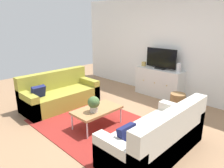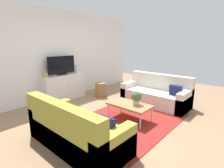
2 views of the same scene
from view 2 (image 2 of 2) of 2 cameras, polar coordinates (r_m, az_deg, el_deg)
The scene contains 12 objects.
ground_plane at distance 4.13m, azimuth 3.40°, elevation -11.25°, with size 10.00×10.00×0.00m, color #997251.
wall_back at distance 5.70m, azimuth -17.24°, elevation 9.04°, with size 6.40×0.12×2.70m, color white.
area_rug at distance 4.05m, azimuth 5.10°, elevation -11.73°, with size 2.50×1.90×0.01m, color maroon.
couch_left_side at distance 3.04m, azimuth -12.48°, elevation -15.22°, with size 0.82×1.84×0.84m.
couch_right_side at distance 5.13m, azimuth 14.38°, elevation -3.39°, with size 0.82×1.84×0.84m.
coffee_table at distance 3.95m, azimuth 5.74°, elevation -6.97°, with size 0.54×0.96×0.38m.
potted_plant at distance 3.87m, azimuth 8.00°, elevation -4.33°, with size 0.23×0.23×0.31m.
tv_console at distance 5.58m, azimuth -15.68°, elevation -0.97°, with size 1.33×0.47×0.78m.
flat_screen_tv at distance 5.47m, azimuth -16.24°, elevation 5.84°, with size 0.90×0.16×0.56m.
glass_vase at distance 5.79m, azimuth -11.45°, elevation 4.90°, with size 0.11×0.11×0.24m, color silver.
mantel_clock at distance 5.22m, azimuth -21.03°, elevation 2.77°, with size 0.11×0.07×0.13m, color tan.
wicker_basket at distance 5.66m, azimuth -3.77°, elevation -1.94°, with size 0.34×0.34×0.46m, color olive.
Camera 2 is at (-2.97, -2.31, 1.71)m, focal length 27.86 mm.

